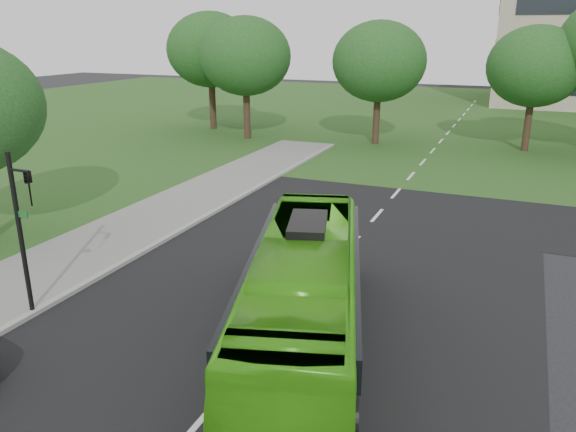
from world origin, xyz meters
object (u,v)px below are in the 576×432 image
object	(u,v)px
bus	(304,297)
tree_park_a	(246,56)
tree_park_f	(210,50)
traffic_light	(23,223)
tree_park_c	(535,67)
tree_park_b	(379,62)

from	to	relation	value
bus	tree_park_a	bearing A→B (deg)	102.92
tree_park_a	tree_park_f	bearing A→B (deg)	147.61
tree_park_f	traffic_light	size ratio (longest dim) A/B	1.96
tree_park_c	bus	xyz separation A→B (m)	(-5.00, -30.48, -4.27)
tree_park_c	tree_park_f	bearing A→B (deg)	-179.64
traffic_light	bus	bearing A→B (deg)	5.28
tree_park_a	traffic_light	world-z (taller)	tree_park_a
traffic_light	tree_park_c	bearing A→B (deg)	63.68
tree_park_b	traffic_light	size ratio (longest dim) A/B	1.80
tree_park_a	tree_park_c	world-z (taller)	tree_park_a
bus	tree_park_c	bearing A→B (deg)	64.21
tree_park_b	tree_park_c	distance (m)	10.54
tree_park_a	traffic_light	bearing A→B (deg)	-75.65
tree_park_c	traffic_light	distance (m)	34.49
tree_park_a	tree_park_f	world-z (taller)	tree_park_f
tree_park_c	tree_park_f	distance (m)	25.20
tree_park_c	tree_park_f	size ratio (longest dim) A/B	0.88
tree_park_b	tree_park_f	xyz separation A→B (m)	(-14.77, 1.41, 0.61)
bus	traffic_light	xyz separation A→B (m)	(-8.05, -1.32, 1.38)
tree_park_a	tree_park_f	xyz separation A→B (m)	(-4.84, 3.07, 0.33)
tree_park_a	tree_park_b	distance (m)	10.08
tree_park_a	tree_park_b	xyz separation A→B (m)	(9.94, 1.66, -0.28)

